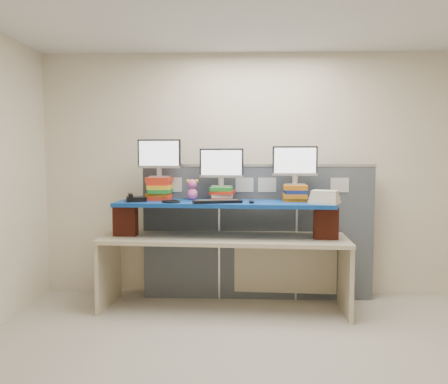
{
  "coord_description": "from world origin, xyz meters",
  "views": [
    {
      "loc": [
        -0.21,
        -3.09,
        1.6
      ],
      "look_at": [
        -0.37,
        1.43,
        1.24
      ],
      "focal_mm": 35.0,
      "sensor_mm": 36.0,
      "label": 1
    }
  ],
  "objects_px": {
    "monitor_center": "(222,165)",
    "desk_phone": "(135,199)",
    "monitor_left": "(159,156)",
    "monitor_right": "(295,163)",
    "desk": "(224,251)",
    "keyboard": "(217,201)",
    "blue_board": "(224,203)"
  },
  "relations": [
    {
      "from": "blue_board",
      "to": "monitor_center",
      "type": "distance_m",
      "value": 0.42
    },
    {
      "from": "desk",
      "to": "blue_board",
      "type": "bearing_deg",
      "value": 0.0
    },
    {
      "from": "monitor_center",
      "to": "monitor_right",
      "type": "bearing_deg",
      "value": -0.0
    },
    {
      "from": "monitor_left",
      "to": "keyboard",
      "type": "xyz_separation_m",
      "value": [
        0.64,
        -0.29,
        -0.46
      ]
    },
    {
      "from": "monitor_left",
      "to": "desk_phone",
      "type": "relative_size",
      "value": 1.95
    },
    {
      "from": "monitor_right",
      "to": "keyboard",
      "type": "relative_size",
      "value": 0.91
    },
    {
      "from": "monitor_left",
      "to": "monitor_right",
      "type": "relative_size",
      "value": 1.0
    },
    {
      "from": "monitor_right",
      "to": "desk_phone",
      "type": "bearing_deg",
      "value": -173.09
    },
    {
      "from": "keyboard",
      "to": "desk_phone",
      "type": "distance_m",
      "value": 0.87
    },
    {
      "from": "blue_board",
      "to": "desk_phone",
      "type": "relative_size",
      "value": 9.35
    },
    {
      "from": "blue_board",
      "to": "keyboard",
      "type": "xyz_separation_m",
      "value": [
        -0.06,
        -0.13,
        0.04
      ]
    },
    {
      "from": "desk",
      "to": "monitor_left",
      "type": "height_order",
      "value": "monitor_left"
    },
    {
      "from": "blue_board",
      "to": "desk_phone",
      "type": "distance_m",
      "value": 0.93
    },
    {
      "from": "blue_board",
      "to": "monitor_center",
      "type": "xyz_separation_m",
      "value": [
        -0.03,
        0.12,
        0.4
      ]
    },
    {
      "from": "blue_board",
      "to": "monitor_left",
      "type": "bearing_deg",
      "value": 170.56
    },
    {
      "from": "monitor_right",
      "to": "desk_phone",
      "type": "distance_m",
      "value": 1.71
    },
    {
      "from": "desk",
      "to": "monitor_left",
      "type": "xyz_separation_m",
      "value": [
        -0.7,
        0.16,
        1.0
      ]
    },
    {
      "from": "monitor_right",
      "to": "desk",
      "type": "bearing_deg",
      "value": -170.85
    },
    {
      "from": "monitor_left",
      "to": "monitor_center",
      "type": "xyz_separation_m",
      "value": [
        0.67,
        -0.04,
        -0.1
      ]
    },
    {
      "from": "desk",
      "to": "monitor_right",
      "type": "bearing_deg",
      "value": 9.15
    },
    {
      "from": "monitor_center",
      "to": "desk_phone",
      "type": "xyz_separation_m",
      "value": [
        -0.89,
        -0.15,
        -0.35
      ]
    },
    {
      "from": "desk",
      "to": "monitor_left",
      "type": "distance_m",
      "value": 1.23
    },
    {
      "from": "monitor_center",
      "to": "desk_phone",
      "type": "distance_m",
      "value": 0.97
    },
    {
      "from": "desk_phone",
      "to": "monitor_right",
      "type": "bearing_deg",
      "value": -13.85
    },
    {
      "from": "monitor_left",
      "to": "desk_phone",
      "type": "bearing_deg",
      "value": -136.23
    },
    {
      "from": "monitor_left",
      "to": "monitor_center",
      "type": "bearing_deg",
      "value": 0.0
    },
    {
      "from": "desk",
      "to": "keyboard",
      "type": "height_order",
      "value": "keyboard"
    },
    {
      "from": "blue_board",
      "to": "monitor_center",
      "type": "relative_size",
      "value": 4.78
    },
    {
      "from": "desk",
      "to": "desk_phone",
      "type": "bearing_deg",
      "value": -174.9
    },
    {
      "from": "desk",
      "to": "desk_phone",
      "type": "xyz_separation_m",
      "value": [
        -0.92,
        -0.03,
        0.55
      ]
    },
    {
      "from": "desk_phone",
      "to": "keyboard",
      "type": "bearing_deg",
      "value": -24.36
    },
    {
      "from": "monitor_right",
      "to": "monitor_center",
      "type": "bearing_deg",
      "value": 180.0
    }
  ]
}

